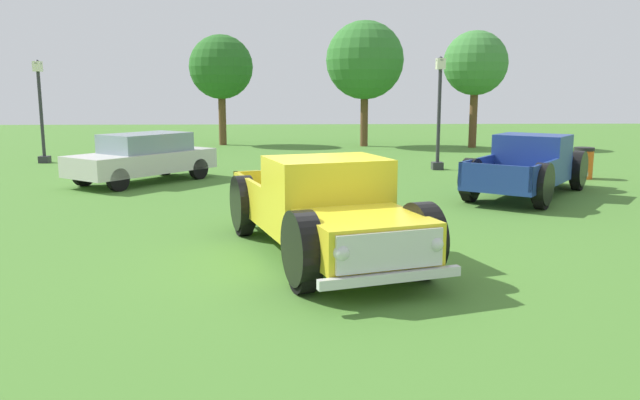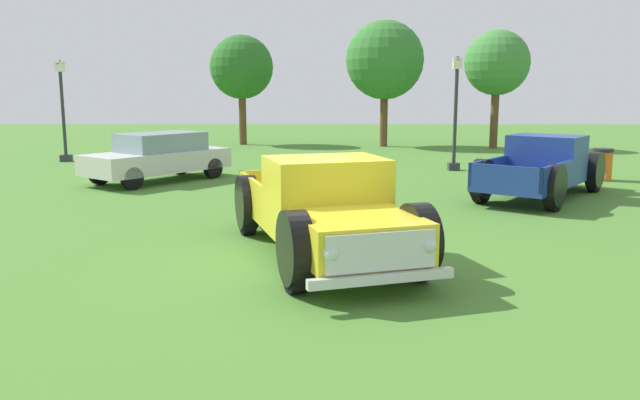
% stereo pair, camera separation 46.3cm
% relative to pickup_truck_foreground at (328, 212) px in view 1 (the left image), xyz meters
% --- Properties ---
extents(ground_plane, '(80.00, 80.00, 0.00)m').
position_rel_pickup_truck_foreground_xyz_m(ground_plane, '(0.03, -0.09, -0.77)').
color(ground_plane, '#477A2D').
extents(pickup_truck_foreground, '(3.39, 5.62, 1.62)m').
position_rel_pickup_truck_foreground_xyz_m(pickup_truck_foreground, '(0.00, 0.00, 0.00)').
color(pickup_truck_foreground, yellow).
rests_on(pickup_truck_foreground, ground_plane).
extents(pickup_truck_behind_left, '(4.45, 5.09, 1.54)m').
position_rel_pickup_truck_foreground_xyz_m(pickup_truck_behind_left, '(5.59, 6.19, -0.04)').
color(pickup_truck_behind_left, navy).
rests_on(pickup_truck_behind_left, ground_plane).
extents(sedan_distant_a, '(3.99, 4.44, 1.42)m').
position_rel_pickup_truck_foreground_xyz_m(sedan_distant_a, '(-4.93, 8.66, -0.03)').
color(sedan_distant_a, silver).
rests_on(sedan_distant_a, ground_plane).
extents(lamp_post_near, '(0.36, 0.36, 3.77)m').
position_rel_pickup_truck_foreground_xyz_m(lamp_post_near, '(4.29, 11.30, 1.20)').
color(lamp_post_near, '#2D2D33').
rests_on(lamp_post_near, ground_plane).
extents(lamp_post_far, '(0.36, 0.36, 3.75)m').
position_rel_pickup_truck_foreground_xyz_m(lamp_post_far, '(-9.83, 13.82, 1.19)').
color(lamp_post_far, '#2D2D33').
rests_on(lamp_post_far, ground_plane).
extents(trash_can, '(0.59, 0.59, 0.95)m').
position_rel_pickup_truck_foreground_xyz_m(trash_can, '(8.23, 8.96, -0.29)').
color(trash_can, orange).
rests_on(trash_can, ground_plane).
extents(oak_tree_east, '(2.94, 2.94, 5.36)m').
position_rel_pickup_truck_foreground_xyz_m(oak_tree_east, '(7.77, 19.46, 3.08)').
color(oak_tree_east, brown).
rests_on(oak_tree_east, ground_plane).
extents(oak_tree_west, '(3.07, 3.07, 5.30)m').
position_rel_pickup_truck_foreground_xyz_m(oak_tree_west, '(-4.10, 21.31, 2.96)').
color(oak_tree_west, brown).
rests_on(oak_tree_west, ground_plane).
extents(oak_tree_center, '(3.66, 3.66, 5.88)m').
position_rel_pickup_truck_foreground_xyz_m(oak_tree_center, '(2.76, 20.34, 3.25)').
color(oak_tree_center, brown).
rests_on(oak_tree_center, ground_plane).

